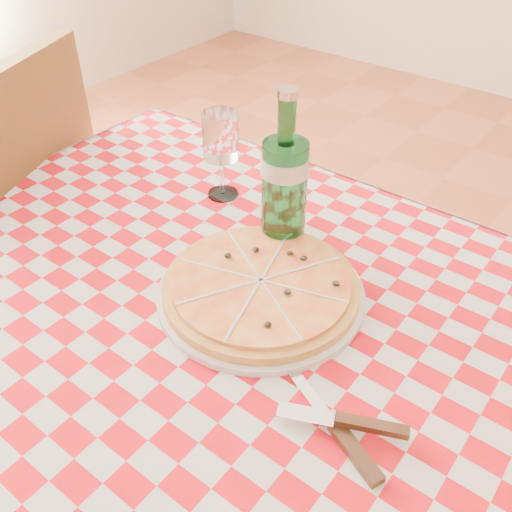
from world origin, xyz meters
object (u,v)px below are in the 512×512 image
at_px(dining_table, 243,353).
at_px(pizza_plate, 261,286).
at_px(wine_glass, 221,156).
at_px(water_bottle, 285,173).
at_px(chair_far, 14,228).

bearing_deg(dining_table, pizza_plate, 85.89).
xyz_separation_m(dining_table, pizza_plate, (0.00, 0.04, 0.12)).
relative_size(dining_table, pizza_plate, 3.63).
xyz_separation_m(dining_table, wine_glass, (-0.24, 0.24, 0.19)).
bearing_deg(pizza_plate, wine_glass, 141.42).
bearing_deg(wine_glass, dining_table, -44.56).
bearing_deg(water_bottle, wine_glass, 163.01).
height_order(dining_table, chair_far, chair_far).
height_order(pizza_plate, wine_glass, wine_glass).
xyz_separation_m(dining_table, water_bottle, (-0.05, 0.18, 0.24)).
bearing_deg(water_bottle, chair_far, -168.90).
height_order(water_bottle, wine_glass, water_bottle).
distance_m(dining_table, pizza_plate, 0.13).
distance_m(dining_table, wine_glass, 0.39).
height_order(chair_far, wine_glass, chair_far).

